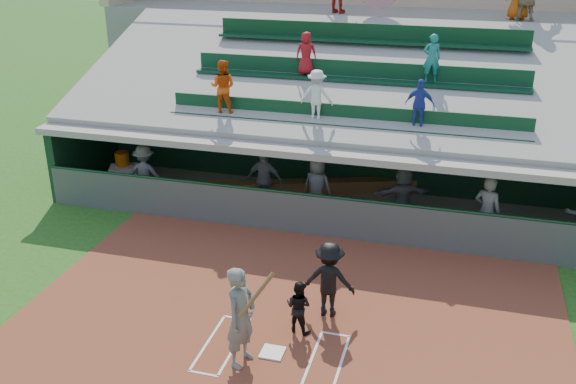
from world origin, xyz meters
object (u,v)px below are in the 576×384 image
(catcher, at_px, (298,307))
(white_table, at_px, (124,177))
(batter_at_plate, at_px, (241,317))
(home_plate, at_px, (272,352))
(water_cooler, at_px, (122,159))

(catcher, relative_size, white_table, 1.36)
(batter_at_plate, height_order, catcher, batter_at_plate)
(home_plate, distance_m, catcher, 1.04)
(batter_at_plate, height_order, water_cooler, batter_at_plate)
(catcher, distance_m, water_cooler, 8.98)
(catcher, bearing_deg, home_plate, 85.01)
(white_table, xyz_separation_m, water_cooler, (-0.06, 0.07, 0.56))
(batter_at_plate, relative_size, catcher, 1.78)
(catcher, bearing_deg, water_cooler, -25.77)
(home_plate, distance_m, white_table, 9.24)
(home_plate, relative_size, water_cooler, 1.04)
(home_plate, xyz_separation_m, batter_at_plate, (-0.46, -0.39, 0.97))
(water_cooler, bearing_deg, catcher, -39.34)
(batter_at_plate, distance_m, water_cooler, 9.29)
(batter_at_plate, bearing_deg, white_table, 131.87)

